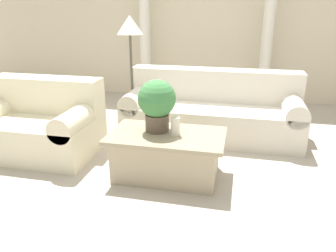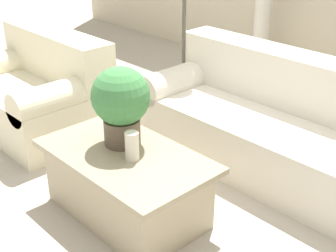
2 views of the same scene
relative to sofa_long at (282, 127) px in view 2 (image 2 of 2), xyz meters
name	(u,v)px [view 2 (image 2 of 2)]	position (x,y,z in m)	size (l,w,h in m)	color
ground_plane	(177,180)	(-0.40, -0.75, -0.35)	(16.00, 16.00, 0.00)	#BCB2A3
sofa_long	(282,127)	(0.00, 0.00, 0.00)	(2.35, 0.91, 0.88)	beige
loveseat	(38,91)	(-1.99, -1.01, 0.01)	(1.42, 0.91, 0.88)	beige
coffee_table	(127,183)	(-0.34, -1.29, -0.11)	(1.18, 0.70, 0.47)	tan
potted_plant	(121,102)	(-0.46, -1.22, 0.43)	(0.39, 0.39, 0.54)	brown
pillar_candle	(132,146)	(-0.25, -1.30, 0.22)	(0.09, 0.09, 0.19)	silver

